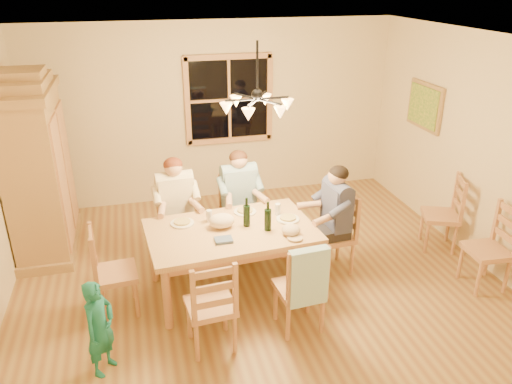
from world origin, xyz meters
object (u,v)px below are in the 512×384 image
object	(u,v)px
chair_spare_front	(484,262)
adult_woman	(175,197)
adult_plaid_man	(239,189)
chair_end_right	(332,247)
chair_near_right	(299,301)
child	(100,328)
chair_far_right	(240,227)
wine_bottle_b	(268,216)
adult_slate_man	(335,206)
armoire	(38,172)
dining_table	(231,237)
chair_far_left	(178,237)
wine_bottle_a	(247,212)
chair_spare_back	(439,226)
chair_near_left	(211,319)
chair_end_left	(117,286)
chandelier	(257,104)

from	to	relation	value
chair_spare_front	adult_woman	bearing A→B (deg)	69.83
adult_plaid_man	chair_end_right	bearing A→B (deg)	136.64
chair_near_right	child	size ratio (longest dim) A/B	1.07
chair_far_right	wine_bottle_b	bearing A→B (deg)	91.18
adult_slate_man	armoire	bearing A→B (deg)	62.89
dining_table	chair_far_left	bearing A→B (deg)	122.16
dining_table	chair_far_right	distance (m)	0.98
chair_far_right	adult_slate_man	world-z (taller)	adult_slate_man
chair_near_right	armoire	bearing A→B (deg)	134.19
chair_far_right	chair_end_right	xyz separation A→B (m)	(0.96, -0.78, 0.00)
chair_far_right	wine_bottle_a	size ratio (longest dim) A/B	3.00
chair_near_right	chair_spare_back	distance (m)	2.50
dining_table	adult_slate_man	distance (m)	1.26
chair_near_left	child	bearing A→B (deg)	-179.54
adult_plaid_man	chair_spare_back	bearing A→B (deg)	161.93
chair_end_left	wine_bottle_b	xyz separation A→B (m)	(1.62, -0.02, 0.62)
chair_near_left	chair_end_right	bearing A→B (deg)	26.57
wine_bottle_b	adult_woman	bearing A→B (deg)	133.83
adult_slate_man	chair_near_right	bearing A→B (deg)	136.74
chair_spare_front	chandelier	bearing A→B (deg)	76.05
child	adult_plaid_man	bearing A→B (deg)	-6.69
chair_near_right	adult_plaid_man	size ratio (longest dim) A/B	1.13
chair_far_left	chair_spare_back	distance (m)	3.33
chair_far_right	chair_spare_back	size ratio (longest dim) A/B	1.00
chair_near_left	adult_plaid_man	distance (m)	1.95
armoire	chair_end_right	world-z (taller)	armoire
armoire	chair_far_left	bearing A→B (deg)	-23.45
adult_woman	adult_slate_man	xyz separation A→B (m)	(1.75, -0.72, 0.00)
chair_far_right	child	world-z (taller)	chair_far_right
armoire	chair_end_right	distance (m)	3.70
dining_table	adult_plaid_man	size ratio (longest dim) A/B	2.14
chair_far_right	chair_near_left	size ratio (longest dim) A/B	1.00
chair_end_left	adult_slate_man	distance (m)	2.55
chair_far_right	chair_near_left	xyz separation A→B (m)	(-0.67, -1.75, 0.00)
chandelier	chair_near_left	size ratio (longest dim) A/B	0.78
adult_plaid_man	adult_slate_man	bearing A→B (deg)	136.64
chair_near_right	chair_spare_front	distance (m)	2.27
chair_far_right	chair_spare_front	xyz separation A→B (m)	(2.49, -1.52, 0.00)
chair_end_left	chair_spare_front	world-z (taller)	same
wine_bottle_a	dining_table	bearing A→B (deg)	-168.99
chair_end_left	adult_woman	xyz separation A→B (m)	(0.73, 0.90, 0.54)
wine_bottle_b	chair_spare_front	world-z (taller)	wine_bottle_b
wine_bottle_b	armoire	bearing A→B (deg)	146.90
chair_far_right	adult_plaid_man	distance (m)	0.54
adult_woman	chair_spare_back	size ratio (longest dim) A/B	0.88
adult_plaid_man	adult_slate_man	size ratio (longest dim) A/B	1.00
adult_woman	wine_bottle_a	xyz separation A→B (m)	(0.69, -0.77, 0.08)
chair_end_right	child	distance (m)	2.82
chair_far_left	chair_far_right	bearing A→B (deg)	180.00
chair_near_left	chair_spare_back	world-z (taller)	same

